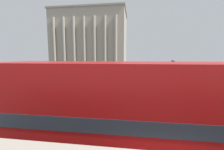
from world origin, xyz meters
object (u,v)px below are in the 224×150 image
at_px(pedestrian_grey, 88,85).
at_px(traffic_light_mid, 172,71).
at_px(plaza_building_left, 91,41).
at_px(car_navy, 122,76).
at_px(double_decker_bus, 140,114).
at_px(traffic_light_near, 87,82).
at_px(pedestrian_yellow, 118,73).
at_px(pedestrian_white, 218,85).
at_px(car_white, 145,84).

bearing_deg(pedestrian_grey, traffic_light_mid, -14.83).
relative_size(plaza_building_left, car_navy, 5.91).
bearing_deg(pedestrian_grey, double_decker_bus, -97.46).
bearing_deg(car_navy, traffic_light_near, 83.31).
xyz_separation_m(plaza_building_left, pedestrian_yellow, (11.82, -21.40, -9.04)).
bearing_deg(pedestrian_white, car_navy, 73.46).
xyz_separation_m(double_decker_bus, pedestrian_yellow, (-3.26, 26.30, -1.39)).
xyz_separation_m(plaza_building_left, traffic_light_mid, (19.94, -32.54, -7.38)).
xyz_separation_m(car_white, pedestrian_white, (8.57, -0.93, 0.32)).
bearing_deg(traffic_light_near, pedestrian_white, 25.54).
bearing_deg(car_navy, pedestrian_yellow, -66.03).
bearing_deg(double_decker_bus, pedestrian_white, 62.89).
height_order(traffic_light_near, traffic_light_mid, traffic_light_mid).
distance_m(traffic_light_mid, pedestrian_grey, 11.07).
distance_m(pedestrian_yellow, pedestrian_white, 17.94).
distance_m(pedestrian_grey, pedestrian_white, 15.69).
height_order(plaza_building_left, car_navy, plaza_building_left).
height_order(traffic_light_near, pedestrian_yellow, traffic_light_near).
height_order(car_white, pedestrian_white, pedestrian_white).
relative_size(car_navy, pedestrian_grey, 2.37).
height_order(double_decker_bus, car_white, double_decker_bus).
height_order(traffic_light_near, car_white, traffic_light_near).
xyz_separation_m(car_white, pedestrian_yellow, (-4.64, 11.22, 0.24)).
height_order(double_decker_bus, traffic_light_mid, double_decker_bus).
relative_size(double_decker_bus, car_navy, 2.45).
bearing_deg(pedestrian_yellow, pedestrian_grey, -36.46).
distance_m(traffic_light_near, car_white, 9.69).
bearing_deg(pedestrian_white, plaza_building_left, 59.10).
distance_m(plaza_building_left, pedestrian_grey, 38.22).
distance_m(traffic_light_mid, car_white, 3.97).
bearing_deg(car_navy, double_decker_bus, 95.62).
relative_size(traffic_light_near, pedestrian_white, 1.91).
bearing_deg(traffic_light_mid, traffic_light_near, -139.49).
xyz_separation_m(traffic_light_near, pedestrian_white, (14.22, 6.79, -1.19)).
xyz_separation_m(plaza_building_left, car_navy, (12.84, -23.71, -9.28)).
distance_m(car_white, pedestrian_grey, 7.69).
bearing_deg(plaza_building_left, pedestrian_yellow, -61.09).
bearing_deg(plaza_building_left, pedestrian_white, -53.29).
relative_size(pedestrian_grey, pedestrian_white, 1.01).
height_order(traffic_light_near, pedestrian_grey, traffic_light_near).
xyz_separation_m(traffic_light_near, pedestrian_grey, (-1.29, 4.43, -1.18)).
distance_m(car_navy, pedestrian_yellow, 2.54).
height_order(plaza_building_left, traffic_light_near, plaza_building_left).
xyz_separation_m(pedestrian_yellow, pedestrian_grey, (-2.31, -14.52, 0.09)).
distance_m(plaza_building_left, traffic_light_near, 42.48).
height_order(plaza_building_left, traffic_light_mid, plaza_building_left).
relative_size(traffic_light_mid, car_white, 0.95).
distance_m(car_white, pedestrian_yellow, 12.14).
relative_size(plaza_building_left, pedestrian_white, 14.11).
bearing_deg(double_decker_bus, traffic_light_near, 128.17).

